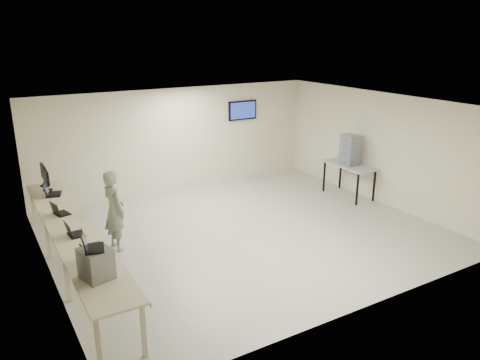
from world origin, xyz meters
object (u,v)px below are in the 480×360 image
soldier (114,210)px  side_table (349,167)px  workbench (72,231)px  equipment_box (96,263)px

soldier → side_table: 6.24m
soldier → side_table: (6.24, -0.02, -0.02)m
workbench → soldier: (0.94, 0.64, -0.00)m
soldier → equipment_box: bearing=148.2°
workbench → soldier: soldier is taller
workbench → side_table: size_ratio=4.09×
workbench → side_table: bearing=4.9°
soldier → side_table: bearing=-101.2°
workbench → equipment_box: bearing=-91.8°
workbench → equipment_box: size_ratio=13.45×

